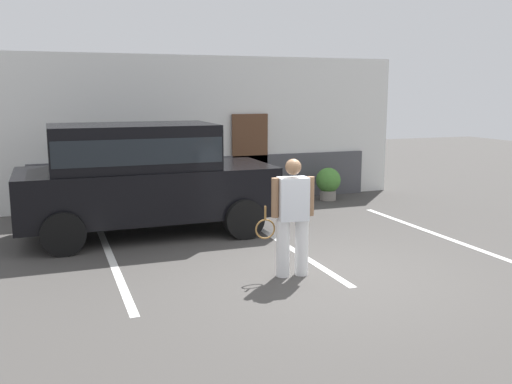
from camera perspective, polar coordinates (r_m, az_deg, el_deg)
ground_plane at (r=8.39m, az=6.42°, el=-8.20°), size 40.00×40.00×0.00m
parking_stripe_0 at (r=9.03m, az=-14.17°, el=-7.11°), size 0.12×4.40×0.01m
parking_stripe_1 at (r=9.76m, az=3.29°, el=-5.52°), size 0.12×4.40×0.01m
parking_stripe_2 at (r=11.23m, az=17.18°, el=-3.88°), size 0.12×4.40×0.01m
house_frontage at (r=13.57m, az=-4.80°, el=5.83°), size 9.72×0.40×3.45m
parked_suv at (r=10.58m, az=-11.46°, el=1.85°), size 4.60×2.16×2.05m
tennis_player_man at (r=8.06m, az=3.68°, el=-2.45°), size 0.88×0.31×1.70m
potted_plant_by_porch at (r=13.93m, az=7.29°, el=0.99°), size 0.61×0.61×0.80m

